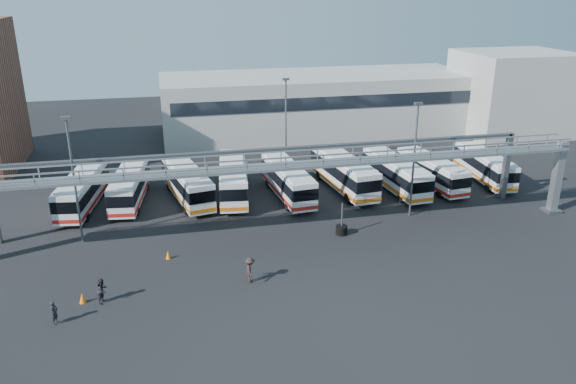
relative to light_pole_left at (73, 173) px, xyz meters
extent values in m
plane|color=black|center=(16.00, -8.00, -5.73)|extent=(140.00, 140.00, 0.00)
cube|color=gray|center=(41.00, -3.00, -2.43)|extent=(0.70, 0.70, 6.60)
cube|color=#4C4F54|center=(41.00, -3.00, -5.60)|extent=(1.40, 1.40, 0.25)
cube|color=gray|center=(16.00, -3.00, 0.37)|extent=(50.00, 1.80, 0.22)
cube|color=gray|center=(16.00, -3.85, 1.32)|extent=(50.00, 0.10, 0.10)
cube|color=gray|center=(16.00, -2.15, 1.32)|extent=(50.00, 0.10, 0.10)
cube|color=#4C4F54|center=(16.00, 1.00, 0.57)|extent=(45.00, 0.50, 0.35)
cube|color=#9E9E99|center=(28.00, 30.00, -1.73)|extent=(42.00, 14.00, 8.00)
cube|color=#B2B2AD|center=(54.00, 24.00, -0.23)|extent=(14.00, 12.00, 11.00)
cylinder|color=#4C4F54|center=(0.00, 0.00, -0.73)|extent=(0.18, 0.18, 10.00)
cube|color=#4C4F54|center=(0.00, 0.00, 4.37)|extent=(0.70, 0.35, 0.22)
cylinder|color=#4C4F54|center=(28.00, -1.00, -0.73)|extent=(0.18, 0.18, 10.00)
cube|color=#4C4F54|center=(28.00, -1.00, 4.37)|extent=(0.70, 0.35, 0.22)
cylinder|color=#4C4F54|center=(20.00, 14.00, -0.73)|extent=(0.18, 0.18, 10.00)
cube|color=#4C4F54|center=(20.00, 14.00, 4.37)|extent=(0.70, 0.35, 0.22)
cube|color=silver|center=(-0.62, 7.45, -3.99)|extent=(3.93, 10.69, 2.61)
cube|color=black|center=(-0.62, 7.45, -3.69)|extent=(3.99, 10.75, 1.04)
cube|color=#B11E15|center=(-0.62, 7.45, -4.92)|extent=(3.98, 10.74, 0.33)
cube|color=silver|center=(-0.62, 7.45, -2.61)|extent=(3.53, 9.62, 0.15)
cylinder|color=black|center=(-2.18, 4.31, -5.25)|extent=(0.43, 0.98, 0.95)
cylinder|color=black|center=(-0.08, 3.98, -5.25)|extent=(0.43, 0.98, 0.95)
cylinder|color=black|center=(-1.17, 10.91, -5.25)|extent=(0.43, 0.98, 0.95)
cylinder|color=black|center=(0.94, 10.59, -5.25)|extent=(0.43, 0.98, 0.95)
cube|color=silver|center=(3.56, 7.85, -4.03)|extent=(3.58, 10.47, 2.56)
cube|color=black|center=(3.56, 7.85, -3.72)|extent=(3.64, 10.54, 1.03)
cube|color=#B11E15|center=(3.56, 7.85, -4.93)|extent=(3.63, 10.52, 0.33)
cube|color=silver|center=(3.56, 7.85, -2.67)|extent=(3.22, 9.42, 0.15)
cylinder|color=black|center=(2.12, 4.72, -5.26)|extent=(0.39, 0.96, 0.93)
cylinder|color=black|center=(4.20, 4.46, -5.26)|extent=(0.39, 0.96, 0.93)
cylinder|color=black|center=(2.93, 11.23, -5.26)|extent=(0.39, 0.96, 0.93)
cylinder|color=black|center=(5.01, 10.98, -5.26)|extent=(0.39, 0.96, 0.93)
cube|color=silver|center=(8.88, 7.35, -3.97)|extent=(4.47, 10.85, 2.65)
cube|color=black|center=(8.88, 7.35, -3.66)|extent=(4.54, 10.92, 1.06)
cube|color=#CE6713|center=(8.88, 7.35, -4.91)|extent=(4.52, 10.91, 0.34)
cube|color=silver|center=(8.88, 7.35, -2.57)|extent=(4.02, 9.77, 0.15)
cylinder|color=black|center=(8.49, 3.81, -5.25)|extent=(0.47, 1.00, 0.96)
cylinder|color=black|center=(10.61, 4.24, -5.25)|extent=(0.47, 1.00, 0.96)
cylinder|color=black|center=(7.14, 10.45, -5.25)|extent=(0.47, 1.00, 0.96)
cylinder|color=black|center=(9.27, 10.88, -5.25)|extent=(0.47, 1.00, 0.96)
cube|color=silver|center=(13.27, 7.33, -3.91)|extent=(3.77, 11.20, 2.75)
cube|color=black|center=(13.27, 7.33, -3.58)|extent=(3.83, 11.27, 1.10)
cube|color=#CE6713|center=(13.27, 7.33, -4.88)|extent=(3.82, 11.26, 0.35)
cube|color=silver|center=(13.27, 7.33, -2.45)|extent=(3.39, 10.08, 0.16)
cylinder|color=black|center=(11.74, 3.97, -5.23)|extent=(0.41, 1.03, 1.00)
cylinder|color=black|center=(13.98, 3.71, -5.23)|extent=(0.41, 1.03, 1.00)
cylinder|color=black|center=(12.56, 10.95, -5.23)|extent=(0.41, 1.03, 1.00)
cylinder|color=black|center=(14.80, 10.69, -5.23)|extent=(0.41, 1.03, 1.00)
cube|color=silver|center=(18.39, 5.95, -3.99)|extent=(3.24, 10.62, 2.61)
cube|color=black|center=(18.39, 5.95, -3.68)|extent=(3.30, 10.68, 1.05)
cube|color=#B11E15|center=(18.39, 5.95, -4.92)|extent=(3.29, 10.67, 0.33)
cube|color=silver|center=(18.39, 5.95, -2.61)|extent=(2.91, 9.56, 0.15)
cylinder|color=black|center=(17.60, 2.53, -5.25)|extent=(0.36, 0.97, 0.95)
cylinder|color=black|center=(19.73, 2.71, -5.25)|extent=(0.36, 0.97, 0.95)
cylinder|color=black|center=(17.04, 9.20, -5.25)|extent=(0.36, 0.97, 0.95)
cylinder|color=black|center=(19.17, 9.38, -5.25)|extent=(0.36, 0.97, 0.95)
cube|color=silver|center=(24.28, 6.76, -3.87)|extent=(3.79, 11.42, 2.80)
cube|color=black|center=(24.28, 6.76, -3.54)|extent=(3.86, 11.49, 1.12)
cube|color=#CE6713|center=(24.28, 6.76, -4.86)|extent=(3.85, 11.48, 0.36)
cube|color=silver|center=(24.28, 6.76, -2.39)|extent=(3.41, 10.28, 0.16)
cylinder|color=black|center=(23.54, 3.06, -5.22)|extent=(0.42, 1.05, 1.02)
cylinder|color=black|center=(25.83, 3.32, -5.22)|extent=(0.42, 1.05, 1.02)
cylinder|color=black|center=(22.73, 10.19, -5.22)|extent=(0.42, 1.05, 1.02)
cylinder|color=black|center=(25.02, 10.45, -5.22)|extent=(0.42, 1.05, 1.02)
cube|color=silver|center=(29.33, 5.54, -3.98)|extent=(3.22, 10.67, 2.63)
cube|color=black|center=(29.33, 5.54, -3.67)|extent=(3.28, 10.73, 1.05)
cube|color=#CE6713|center=(29.33, 5.54, -4.92)|extent=(3.27, 10.72, 0.33)
cube|color=silver|center=(29.33, 5.54, -2.59)|extent=(2.89, 9.60, 0.15)
cylinder|color=black|center=(28.53, 2.10, -5.25)|extent=(0.36, 0.98, 0.96)
cylinder|color=black|center=(30.67, 2.27, -5.25)|extent=(0.36, 0.98, 0.96)
cylinder|color=black|center=(28.00, 8.81, -5.25)|extent=(0.36, 0.98, 0.96)
cylinder|color=black|center=(30.14, 8.98, -5.25)|extent=(0.36, 0.98, 0.96)
cube|color=silver|center=(33.31, 5.73, -4.08)|extent=(3.45, 10.15, 2.49)
cube|color=black|center=(33.31, 5.73, -3.78)|extent=(3.52, 10.22, 1.00)
cube|color=#B11E15|center=(33.31, 5.73, -4.96)|extent=(3.51, 10.21, 0.32)
cube|color=silver|center=(33.31, 5.73, -2.76)|extent=(3.11, 9.14, 0.14)
cylinder|color=black|center=(32.69, 2.45, -5.28)|extent=(0.38, 0.93, 0.90)
cylinder|color=black|center=(34.70, 2.70, -5.28)|extent=(0.38, 0.93, 0.90)
cylinder|color=black|center=(31.92, 8.77, -5.28)|extent=(0.38, 0.93, 0.90)
cylinder|color=black|center=(33.93, 9.02, -5.28)|extent=(0.38, 0.93, 0.90)
cube|color=silver|center=(39.54, 6.14, -4.07)|extent=(3.10, 10.14, 2.49)
cube|color=black|center=(39.54, 6.14, -3.78)|extent=(3.17, 10.20, 1.00)
cube|color=#CE6713|center=(39.54, 6.14, -4.96)|extent=(3.16, 10.19, 0.32)
cube|color=silver|center=(39.54, 6.14, -2.75)|extent=(2.79, 9.12, 0.15)
cylinder|color=black|center=(38.26, 3.05, -5.27)|extent=(0.35, 0.93, 0.91)
cylinder|color=black|center=(40.28, 2.87, -5.27)|extent=(0.35, 0.93, 0.91)
cylinder|color=black|center=(38.80, 9.41, -5.27)|extent=(0.35, 0.93, 0.91)
cylinder|color=black|center=(40.82, 9.24, -5.27)|extent=(0.35, 0.93, 0.91)
imported|color=black|center=(-0.25, -12.08, -4.95)|extent=(0.54, 0.66, 1.55)
imported|color=#261F2B|center=(2.42, -10.14, -4.87)|extent=(0.97, 1.04, 1.71)
imported|color=#2D211E|center=(12.17, -9.67, -4.80)|extent=(0.79, 1.26, 1.86)
cone|color=orange|center=(1.09, -9.93, -5.38)|extent=(0.57, 0.57, 0.69)
cone|color=orange|center=(6.69, -4.79, -5.40)|extent=(0.55, 0.55, 0.66)
cylinder|color=black|center=(20.80, -3.50, -5.59)|extent=(0.96, 0.96, 0.23)
cylinder|color=black|center=(20.80, -3.50, -5.34)|extent=(0.96, 0.96, 0.23)
cylinder|color=black|center=(20.80, -3.50, -5.09)|extent=(0.96, 0.96, 0.23)
cylinder|color=#4C4F54|center=(20.80, -3.50, -4.35)|extent=(0.14, 0.14, 2.75)
camera|label=1|loc=(7.10, -43.82, 13.77)|focal=35.00mm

